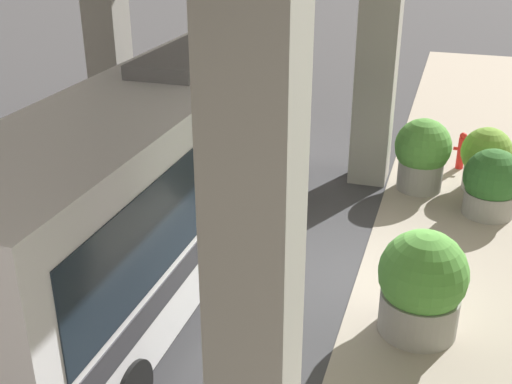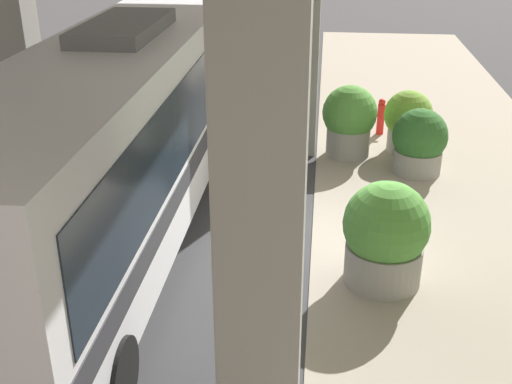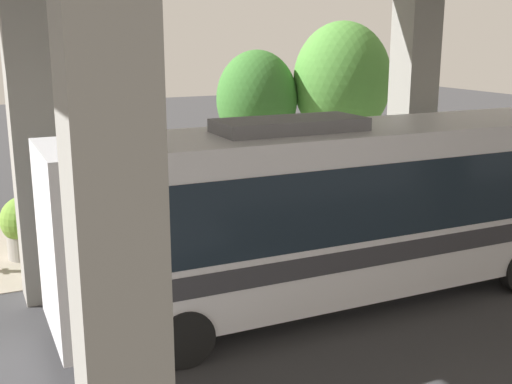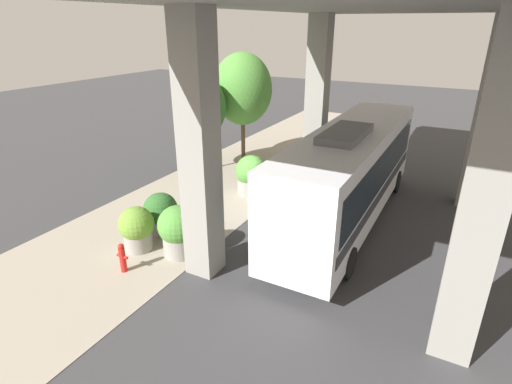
# 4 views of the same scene
# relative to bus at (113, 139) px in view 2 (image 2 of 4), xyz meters

# --- Properties ---
(ground_plane) EXTENTS (80.00, 80.00, 0.00)m
(ground_plane) POSITION_rel_bus_xyz_m (-3.40, -0.66, -2.09)
(ground_plane) COLOR #38383A
(ground_plane) RESTS_ON ground
(sidewalk_strip) EXTENTS (6.00, 40.00, 0.02)m
(sidewalk_strip) POSITION_rel_bus_xyz_m (-6.40, -0.66, -2.08)
(sidewalk_strip) COLOR gray
(sidewalk_strip) RESTS_ON ground
(bus) EXTENTS (2.53, 11.18, 3.87)m
(bus) POSITION_rel_bus_xyz_m (0.00, 0.00, 0.00)
(bus) COLOR silver
(bus) RESTS_ON ground
(fire_hydrant) EXTENTS (0.40, 0.19, 0.99)m
(fire_hydrant) POSITION_rel_bus_xyz_m (-5.05, -6.65, -1.59)
(fire_hydrant) COLOR red
(fire_hydrant) RESTS_ON ground
(planter_front) EXTENTS (1.40, 1.40, 1.78)m
(planter_front) POSITION_rel_bus_xyz_m (-4.58, 0.66, -1.22)
(planter_front) COLOR gray
(planter_front) RESTS_ON ground
(planter_middle) EXTENTS (1.24, 1.24, 1.53)m
(planter_middle) POSITION_rel_bus_xyz_m (-5.70, -4.08, -1.34)
(planter_middle) COLOR gray
(planter_middle) RESTS_ON ground
(planter_back) EXTENTS (1.18, 1.18, 1.56)m
(planter_back) POSITION_rel_bus_xyz_m (-5.58, -5.42, -1.28)
(planter_back) COLOR gray
(planter_back) RESTS_ON ground
(planter_extra) EXTENTS (1.32, 1.32, 1.76)m
(planter_extra) POSITION_rel_bus_xyz_m (-4.15, -5.03, -1.18)
(planter_extra) COLOR gray
(planter_extra) RESTS_ON ground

